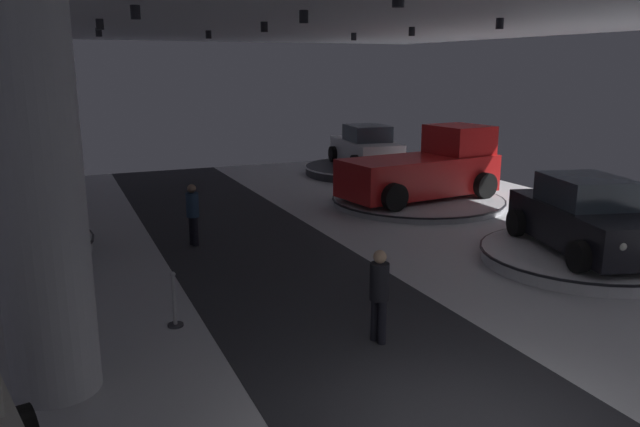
% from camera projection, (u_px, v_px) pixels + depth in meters
% --- Properties ---
extents(column_left, '(1.20, 1.20, 5.50)m').
position_uv_depth(column_left, '(38.00, 200.00, 8.19)').
color(column_left, silver).
rests_on(column_left, ground).
extents(display_platform_far_right, '(5.68, 5.68, 0.23)m').
position_uv_depth(display_platform_far_right, '(418.00, 200.00, 20.54)').
color(display_platform_far_right, '#B7B7BC').
rests_on(display_platform_far_right, ground).
extents(pickup_truck_far_right, '(5.52, 3.18, 2.30)m').
position_uv_depth(pickup_truck_far_right, '(426.00, 169.00, 20.46)').
color(pickup_truck_far_right, red).
rests_on(pickup_truck_far_right, display_platform_far_right).
extents(display_platform_deep_right, '(5.16, 5.16, 0.36)m').
position_uv_depth(display_platform_deep_right, '(365.00, 169.00, 26.28)').
color(display_platform_deep_right, '#333338').
rests_on(display_platform_deep_right, ground).
extents(display_car_deep_right, '(2.63, 4.39, 1.71)m').
position_uv_depth(display_car_deep_right, '(366.00, 148.00, 26.03)').
color(display_car_deep_right, silver).
rests_on(display_car_deep_right, display_platform_deep_right).
extents(display_platform_mid_right, '(4.67, 4.67, 0.31)m').
position_uv_depth(display_platform_mid_right, '(583.00, 256.00, 14.38)').
color(display_platform_mid_right, silver).
rests_on(display_platform_mid_right, ground).
extents(display_car_mid_right, '(3.05, 4.52, 1.71)m').
position_uv_depth(display_car_mid_right, '(586.00, 218.00, 14.20)').
color(display_car_mid_right, black).
rests_on(display_car_mid_right, display_platform_mid_right).
extents(visitor_walking_near, '(0.32, 0.32, 1.59)m').
position_uv_depth(visitor_walking_near, '(379.00, 290.00, 10.11)').
color(visitor_walking_near, black).
rests_on(visitor_walking_near, ground).
extents(visitor_walking_far, '(0.32, 0.32, 1.59)m').
position_uv_depth(visitor_walking_far, '(193.00, 211.00, 15.67)').
color(visitor_walking_far, black).
rests_on(visitor_walking_far, ground).
extents(stanchion_a, '(0.28, 0.28, 1.01)m').
position_uv_depth(stanchion_a, '(174.00, 306.00, 10.86)').
color(stanchion_a, '#333338').
rests_on(stanchion_a, ground).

